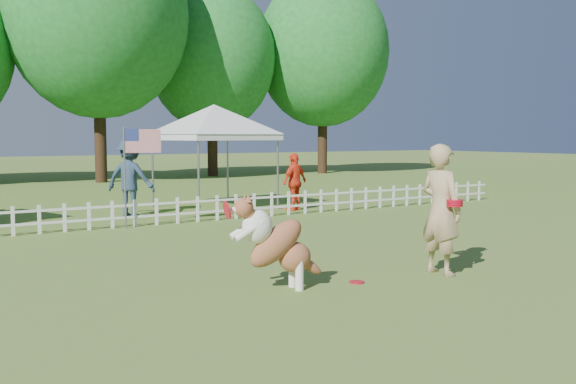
{
  "coord_description": "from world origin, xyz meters",
  "views": [
    {
      "loc": [
        -4.83,
        -6.65,
        1.99
      ],
      "look_at": [
        0.59,
        2.0,
        1.1
      ],
      "focal_mm": 40.0,
      "sensor_mm": 36.0,
      "label": 1
    }
  ],
  "objects_px": {
    "flag_pole": "(125,178)",
    "spectator_c": "(295,182)",
    "frisbee_on_turf": "(357,282)",
    "canopy_tent_right": "(214,158)",
    "dog": "(278,243)",
    "spectator_b": "(130,178)",
    "handler": "(441,210)"
  },
  "relations": [
    {
      "from": "flag_pole",
      "to": "spectator_c",
      "type": "xyz_separation_m",
      "value": [
        4.94,
        0.95,
        -0.32
      ]
    },
    {
      "from": "frisbee_on_turf",
      "to": "canopy_tent_right",
      "type": "height_order",
      "value": "canopy_tent_right"
    },
    {
      "from": "dog",
      "to": "frisbee_on_turf",
      "type": "xyz_separation_m",
      "value": [
        1.13,
        -0.21,
        -0.61
      ]
    },
    {
      "from": "dog",
      "to": "spectator_b",
      "type": "xyz_separation_m",
      "value": [
        0.9,
        8.57,
        0.35
      ]
    },
    {
      "from": "canopy_tent_right",
      "to": "spectator_b",
      "type": "bearing_deg",
      "value": -176.25
    },
    {
      "from": "canopy_tent_right",
      "to": "spectator_c",
      "type": "height_order",
      "value": "canopy_tent_right"
    },
    {
      "from": "flag_pole",
      "to": "dog",
      "type": "bearing_deg",
      "value": -81.64
    },
    {
      "from": "frisbee_on_turf",
      "to": "flag_pole",
      "type": "relative_size",
      "value": 0.1
    },
    {
      "from": "handler",
      "to": "dog",
      "type": "relative_size",
      "value": 1.52
    },
    {
      "from": "frisbee_on_turf",
      "to": "spectator_b",
      "type": "bearing_deg",
      "value": 91.5
    },
    {
      "from": "handler",
      "to": "flag_pole",
      "type": "bearing_deg",
      "value": 16.62
    },
    {
      "from": "handler",
      "to": "spectator_c",
      "type": "relative_size",
      "value": 1.22
    },
    {
      "from": "flag_pole",
      "to": "spectator_c",
      "type": "relative_size",
      "value": 1.42
    },
    {
      "from": "dog",
      "to": "spectator_c",
      "type": "distance_m",
      "value": 9.0
    },
    {
      "from": "canopy_tent_right",
      "to": "frisbee_on_turf",
      "type": "bearing_deg",
      "value": -110.41
    },
    {
      "from": "handler",
      "to": "flag_pole",
      "type": "distance_m",
      "value": 7.31
    },
    {
      "from": "frisbee_on_turf",
      "to": "spectator_c",
      "type": "relative_size",
      "value": 0.14
    },
    {
      "from": "spectator_b",
      "to": "spectator_c",
      "type": "xyz_separation_m",
      "value": [
        4.14,
        -1.12,
        -0.19
      ]
    },
    {
      "from": "flag_pole",
      "to": "spectator_b",
      "type": "height_order",
      "value": "flag_pole"
    },
    {
      "from": "handler",
      "to": "flag_pole",
      "type": "relative_size",
      "value": 0.86
    },
    {
      "from": "handler",
      "to": "spectator_b",
      "type": "height_order",
      "value": "spectator_b"
    },
    {
      "from": "dog",
      "to": "spectator_c",
      "type": "height_order",
      "value": "spectator_c"
    },
    {
      "from": "handler",
      "to": "spectator_b",
      "type": "relative_size",
      "value": 0.98
    },
    {
      "from": "frisbee_on_turf",
      "to": "spectator_b",
      "type": "height_order",
      "value": "spectator_b"
    },
    {
      "from": "canopy_tent_right",
      "to": "spectator_c",
      "type": "distance_m",
      "value": 2.34
    },
    {
      "from": "frisbee_on_turf",
      "to": "spectator_b",
      "type": "distance_m",
      "value": 8.83
    },
    {
      "from": "spectator_b",
      "to": "handler",
      "type": "bearing_deg",
      "value": 145.98
    },
    {
      "from": "dog",
      "to": "canopy_tent_right",
      "type": "xyz_separation_m",
      "value": [
        3.43,
        9.02,
        0.78
      ]
    },
    {
      "from": "frisbee_on_turf",
      "to": "handler",
      "type": "bearing_deg",
      "value": -8.42
    },
    {
      "from": "flag_pole",
      "to": "spectator_c",
      "type": "distance_m",
      "value": 5.04
    },
    {
      "from": "frisbee_on_turf",
      "to": "spectator_b",
      "type": "xyz_separation_m",
      "value": [
        -0.23,
        8.77,
        0.95
      ]
    },
    {
      "from": "frisbee_on_turf",
      "to": "canopy_tent_right",
      "type": "relative_size",
      "value": 0.08
    }
  ]
}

